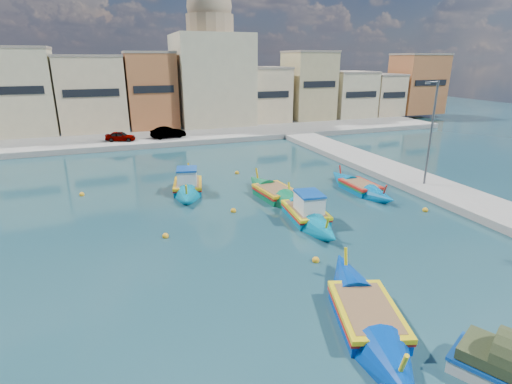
{
  "coord_description": "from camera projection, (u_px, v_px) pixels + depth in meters",
  "views": [
    {
      "loc": [
        -4.34,
        -16.45,
        9.43
      ],
      "look_at": [
        4.0,
        6.0,
        1.4
      ],
      "focal_mm": 28.0,
      "sensor_mm": 36.0,
      "label": 1
    }
  ],
  "objects": [
    {
      "name": "luzzu_turquoise_cabin",
      "position": [
        306.0,
        214.0,
        24.59
      ],
      "size": [
        2.89,
        9.08,
        2.87
      ],
      "color": "#0079A0",
      "rests_on": "ground"
    },
    {
      "name": "east_quay",
      "position": [
        499.0,
        213.0,
        24.92
      ],
      "size": [
        4.0,
        70.0,
        0.5
      ],
      "primitive_type": "cube",
      "color": "gray",
      "rests_on": "ground"
    },
    {
      "name": "ground",
      "position": [
        221.0,
        266.0,
        19.05
      ],
      "size": [
        160.0,
        160.0,
        0.0
      ],
      "primitive_type": "plane",
      "color": "#153941",
      "rests_on": "ground"
    },
    {
      "name": "luzzu_cyan_mid",
      "position": [
        360.0,
        188.0,
        29.81
      ],
      "size": [
        1.97,
        7.78,
        2.29
      ],
      "color": "#0067A5",
      "rests_on": "ground"
    },
    {
      "name": "mooring_buoys",
      "position": [
        239.0,
        209.0,
        26.08
      ],
      "size": [
        21.42,
        16.66,
        0.36
      ],
      "color": "#FFAE1A",
      "rests_on": "ground"
    },
    {
      "name": "luzzu_green",
      "position": [
        275.0,
        194.0,
        28.34
      ],
      "size": [
        3.0,
        8.31,
        2.56
      ],
      "color": "#0A7042",
      "rests_on": "ground"
    },
    {
      "name": "luzzu_blue_south",
      "position": [
        367.0,
        318.0,
        14.84
      ],
      "size": [
        4.8,
        9.32,
        2.64
      ],
      "color": "#0038AB",
      "rests_on": "ground"
    },
    {
      "name": "church_block",
      "position": [
        211.0,
        66.0,
        55.23
      ],
      "size": [
        10.0,
        10.0,
        19.1
      ],
      "color": "#C1B690",
      "rests_on": "ground"
    },
    {
      "name": "north_townhouses",
      "position": [
        190.0,
        93.0,
        54.66
      ],
      "size": [
        83.2,
        7.87,
        10.19
      ],
      "color": "#CDB78D",
      "rests_on": "ground"
    },
    {
      "name": "north_quay",
      "position": [
        148.0,
        139.0,
        47.4
      ],
      "size": [
        80.0,
        8.0,
        0.6
      ],
      "primitive_type": "cube",
      "color": "gray",
      "rests_on": "ground"
    },
    {
      "name": "parked_cars",
      "position": [
        57.0,
        139.0,
        42.6
      ],
      "size": [
        27.35,
        2.39,
        1.3
      ],
      "color": "#4C1919",
      "rests_on": "north_quay"
    },
    {
      "name": "tender_near",
      "position": [
        508.0,
        370.0,
        12.08
      ],
      "size": [
        2.91,
        3.54,
        1.54
      ],
      "color": "beige",
      "rests_on": "ground"
    },
    {
      "name": "quay_street_lamp",
      "position": [
        430.0,
        133.0,
        28.77
      ],
      "size": [
        1.18,
        0.16,
        8.0
      ],
      "color": "#595B60",
      "rests_on": "ground"
    },
    {
      "name": "luzzu_blue_cabin",
      "position": [
        188.0,
        187.0,
        29.77
      ],
      "size": [
        3.69,
        8.3,
        2.86
      ],
      "color": "#007BA1",
      "rests_on": "ground"
    }
  ]
}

